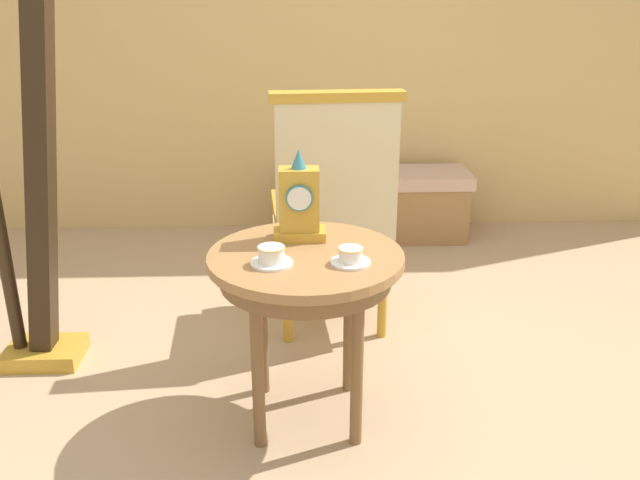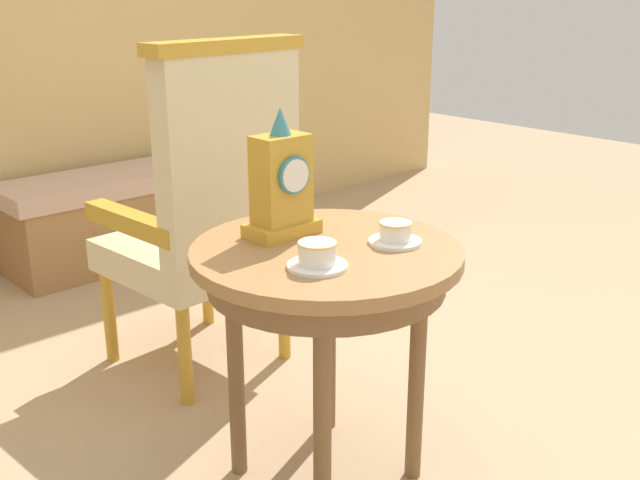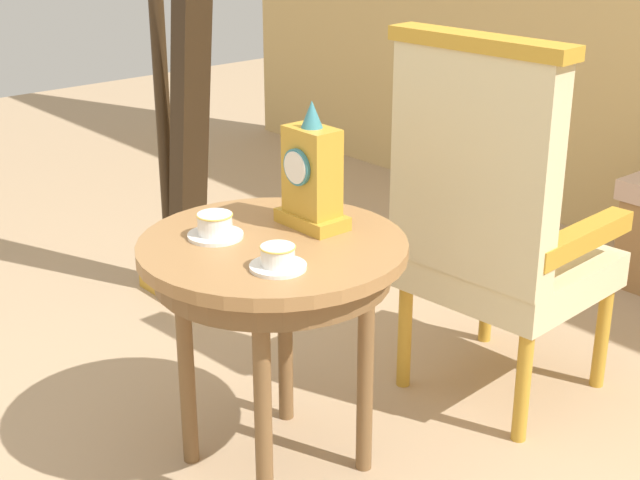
{
  "view_description": "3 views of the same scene",
  "coord_description": "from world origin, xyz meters",
  "px_view_note": "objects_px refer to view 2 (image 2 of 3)",
  "views": [
    {
      "loc": [
        -0.12,
        -2.15,
        1.53
      ],
      "look_at": [
        -0.03,
        0.15,
        0.66
      ],
      "focal_mm": 37.29,
      "sensor_mm": 36.0,
      "label": 1
    },
    {
      "loc": [
        -1.31,
        -1.31,
        1.29
      ],
      "look_at": [
        0.01,
        0.13,
        0.63
      ],
      "focal_mm": 42.65,
      "sensor_mm": 36.0,
      "label": 2
    },
    {
      "loc": [
        1.66,
        -1.34,
        1.53
      ],
      "look_at": [
        -0.03,
        0.11,
        0.66
      ],
      "focal_mm": 52.46,
      "sensor_mm": 36.0,
      "label": 3
    }
  ],
  "objects_px": {
    "teacup_left": "(317,256)",
    "window_bench": "(127,214)",
    "armchair": "(210,207)",
    "teacup_right": "(395,234)",
    "side_table": "(326,277)",
    "mantel_clock": "(282,185)"
  },
  "relations": [
    {
      "from": "side_table",
      "to": "window_bench",
      "type": "xyz_separation_m",
      "value": [
        0.49,
        1.95,
        -0.36
      ]
    },
    {
      "from": "side_table",
      "to": "teacup_right",
      "type": "bearing_deg",
      "value": -33.75
    },
    {
      "from": "teacup_left",
      "to": "window_bench",
      "type": "relative_size",
      "value": 0.12
    },
    {
      "from": "side_table",
      "to": "teacup_left",
      "type": "xyz_separation_m",
      "value": [
        -0.12,
        -0.09,
        0.11
      ]
    },
    {
      "from": "armchair",
      "to": "teacup_left",
      "type": "bearing_deg",
      "value": -107.39
    },
    {
      "from": "armchair",
      "to": "window_bench",
      "type": "bearing_deg",
      "value": 74.16
    },
    {
      "from": "side_table",
      "to": "teacup_right",
      "type": "height_order",
      "value": "teacup_right"
    },
    {
      "from": "teacup_left",
      "to": "window_bench",
      "type": "bearing_deg",
      "value": 73.55
    },
    {
      "from": "teacup_right",
      "to": "side_table",
      "type": "bearing_deg",
      "value": 146.25
    },
    {
      "from": "teacup_right",
      "to": "mantel_clock",
      "type": "height_order",
      "value": "mantel_clock"
    },
    {
      "from": "side_table",
      "to": "armchair",
      "type": "distance_m",
      "value": 0.72
    },
    {
      "from": "side_table",
      "to": "armchair",
      "type": "bearing_deg",
      "value": 79.2
    },
    {
      "from": "armchair",
      "to": "window_bench",
      "type": "height_order",
      "value": "armchair"
    },
    {
      "from": "teacup_left",
      "to": "mantel_clock",
      "type": "xyz_separation_m",
      "value": [
        0.1,
        0.24,
        0.11
      ]
    },
    {
      "from": "teacup_left",
      "to": "teacup_right",
      "type": "bearing_deg",
      "value": -1.02
    },
    {
      "from": "teacup_left",
      "to": "armchair",
      "type": "relative_size",
      "value": 0.13
    },
    {
      "from": "mantel_clock",
      "to": "window_bench",
      "type": "bearing_deg",
      "value": 74.29
    },
    {
      "from": "armchair",
      "to": "window_bench",
      "type": "xyz_separation_m",
      "value": [
        0.35,
        1.24,
        -0.37
      ]
    },
    {
      "from": "teacup_right",
      "to": "teacup_left",
      "type": "bearing_deg",
      "value": 178.98
    },
    {
      "from": "side_table",
      "to": "mantel_clock",
      "type": "bearing_deg",
      "value": 97.68
    },
    {
      "from": "teacup_right",
      "to": "mantel_clock",
      "type": "relative_size",
      "value": 0.41
    },
    {
      "from": "mantel_clock",
      "to": "armchair",
      "type": "relative_size",
      "value": 0.29
    }
  ]
}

